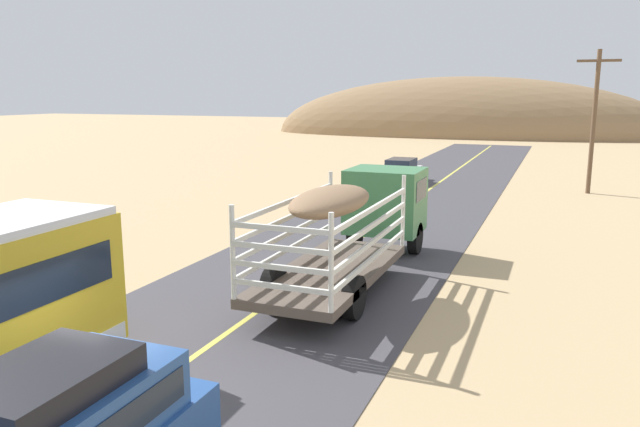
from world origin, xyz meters
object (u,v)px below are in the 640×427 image
car_far (401,172)px  boulder_near_shoulder (49,235)px  livestock_truck (367,212)px  power_pole_mid (594,117)px

car_far → boulder_near_shoulder: (-7.21, -20.97, -0.04)m
livestock_truck → boulder_near_shoulder: (-10.80, -2.36, -1.14)m
livestock_truck → power_pole_mid: 19.97m
car_far → boulder_near_shoulder: car_far is taller
car_far → power_pole_mid: bearing=-0.5°
car_far → power_pole_mid: size_ratio=0.57×
livestock_truck → boulder_near_shoulder: 11.11m
car_far → boulder_near_shoulder: bearing=-109.0°
car_far → livestock_truck: bearing=-79.1°
livestock_truck → car_far: 18.99m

